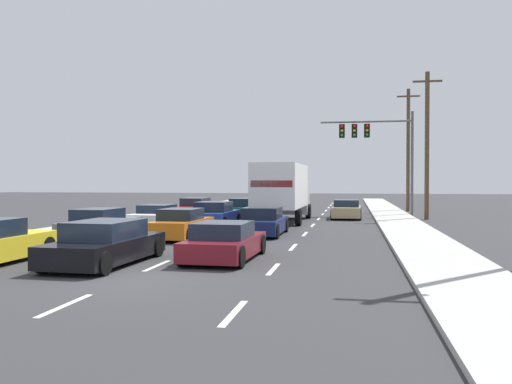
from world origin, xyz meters
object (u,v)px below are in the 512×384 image
object	(u,v)px
car_black	(106,244)
box_truck	(283,189)
car_maroon	(224,242)
car_tan	(347,210)
utility_pole_far	(408,148)
car_red	(195,208)
car_navy	(263,222)
car_white	(157,216)
car_gray	(101,225)
car_blue	(215,215)
traffic_signal_mast	(371,138)
car_green	(244,209)
utility_pole_mid	(427,144)
car_orange	(181,225)

from	to	relation	value
car_black	box_truck	size ratio (longest dim) A/B	0.54
car_maroon	car_tan	world-z (taller)	car_tan
box_truck	utility_pole_far	bearing A→B (deg)	57.65
car_red	car_tan	distance (m)	10.32
car_maroon	car_tan	bearing A→B (deg)	79.66
car_navy	utility_pole_far	distance (m)	22.99
utility_pole_far	car_white	bearing A→B (deg)	-132.46
car_red	car_gray	size ratio (longest dim) A/B	0.93
car_navy	car_blue	bearing A→B (deg)	130.01
car_maroon	car_white	bearing A→B (deg)	119.38
car_white	traffic_signal_mast	bearing A→B (deg)	42.04
car_green	utility_pole_far	xyz separation A→B (m)	(11.53, 9.94, 4.51)
traffic_signal_mast	car_black	bearing A→B (deg)	-109.09
car_gray	car_blue	bearing A→B (deg)	64.10
car_maroon	car_red	bearing A→B (deg)	109.35
box_truck	utility_pole_mid	distance (m)	9.98
car_orange	car_black	size ratio (longest dim) A/B	0.88
box_truck	car_navy	size ratio (longest dim) A/B	2.07
car_gray	car_blue	distance (m)	7.40
car_tan	traffic_signal_mast	bearing A→B (deg)	64.39
car_green	traffic_signal_mast	world-z (taller)	traffic_signal_mast
car_green	utility_pole_far	distance (m)	15.87
car_green	traffic_signal_mast	xyz separation A→B (m)	(8.36, 4.18, 4.92)
car_gray	car_white	bearing A→B (deg)	91.56
car_red	car_tan	size ratio (longest dim) A/B	0.93
car_gray	car_navy	distance (m)	7.06
box_truck	car_green	bearing A→B (deg)	131.31
car_blue	car_gray	bearing A→B (deg)	-115.90
car_blue	car_black	world-z (taller)	car_blue
car_white	car_green	bearing A→B (deg)	61.36
box_truck	utility_pole_far	xyz separation A→B (m)	(8.49, 13.40, 3.10)
car_white	utility_pole_far	world-z (taller)	utility_pole_far
car_orange	box_truck	distance (m)	10.17
car_blue	utility_pole_far	xyz separation A→B (m)	(11.72, 17.00, 4.49)
car_gray	car_orange	distance (m)	3.40
car_tan	utility_pole_mid	xyz separation A→B (m)	(5.02, -0.27, 4.27)
car_navy	utility_pole_mid	xyz separation A→B (m)	(8.66, 11.47, 4.26)
utility_pole_far	traffic_signal_mast	bearing A→B (deg)	-118.87
car_blue	traffic_signal_mast	distance (m)	14.95
car_tan	car_maroon	bearing A→B (deg)	-100.34
box_truck	car_maroon	distance (m)	15.28
car_green	car_tan	world-z (taller)	car_green
traffic_signal_mast	utility_pole_far	bearing A→B (deg)	61.13
car_red	car_blue	xyz separation A→B (m)	(3.40, -7.66, 0.02)
car_navy	car_maroon	size ratio (longest dim) A/B	1.01
car_red	utility_pole_far	bearing A→B (deg)	31.70
car_white	car_gray	distance (m)	7.11
car_maroon	traffic_signal_mast	distance (m)	23.95
car_blue	traffic_signal_mast	xyz separation A→B (m)	(8.54, 11.24, 4.90)
car_red	traffic_signal_mast	bearing A→B (deg)	16.69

